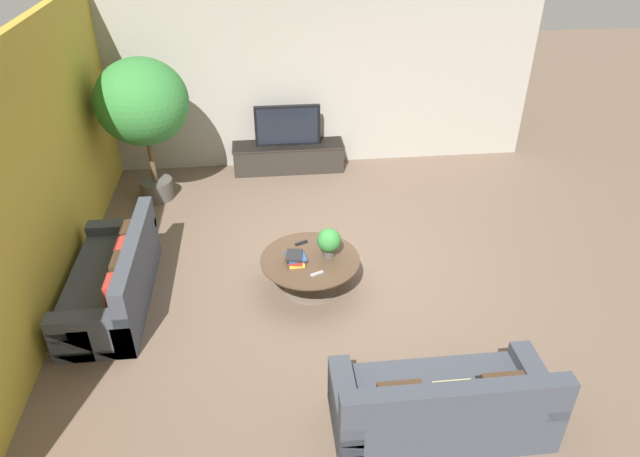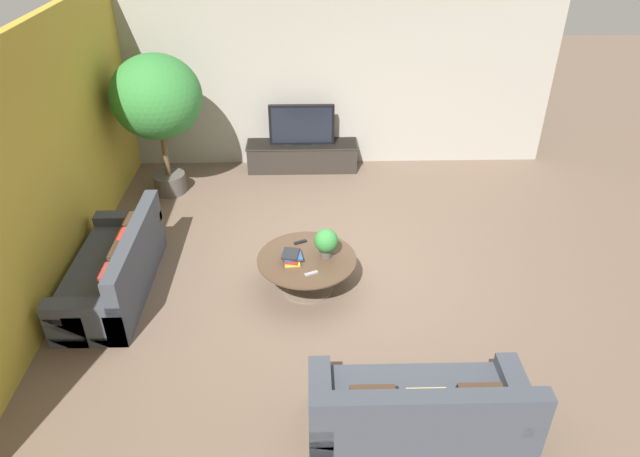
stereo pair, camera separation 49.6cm
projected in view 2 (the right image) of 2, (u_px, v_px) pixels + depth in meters
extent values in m
plane|color=brown|center=(333.00, 271.00, 7.24)|extent=(24.00, 24.00, 0.00)
cube|color=#A39E93|center=(326.00, 76.00, 9.20)|extent=(7.40, 0.12, 3.00)
cube|color=gold|center=(51.00, 159.00, 6.54)|extent=(0.12, 7.40, 3.00)
cube|color=#2D2823|center=(302.00, 156.00, 9.60)|extent=(1.81, 0.48, 0.46)
cube|color=#2D2823|center=(302.00, 144.00, 9.48)|extent=(1.85, 0.50, 0.02)
cube|color=black|center=(302.00, 125.00, 9.29)|extent=(1.07, 0.08, 0.67)
cube|color=black|center=(302.00, 126.00, 9.26)|extent=(0.98, 0.00, 0.60)
cube|color=black|center=(302.00, 143.00, 9.47)|extent=(0.32, 0.13, 0.02)
cylinder|color=#756656|center=(307.00, 286.00, 6.95)|extent=(0.65, 0.65, 0.02)
cylinder|color=#756656|center=(307.00, 273.00, 6.84)|extent=(0.10, 0.10, 0.41)
cylinder|color=#4C3828|center=(307.00, 259.00, 6.73)|extent=(1.18, 1.18, 0.02)
cube|color=#3D424C|center=(112.00, 276.00, 6.79)|extent=(0.84, 1.99, 0.42)
cube|color=#3D424C|center=(135.00, 247.00, 6.57)|extent=(0.16, 1.99, 0.42)
cube|color=#3D424C|center=(130.00, 232.00, 7.51)|extent=(0.84, 0.20, 0.54)
cube|color=#3D424C|center=(87.00, 323.00, 6.00)|extent=(0.84, 0.20, 0.54)
cube|color=#422D1E|center=(133.00, 228.00, 7.05)|extent=(0.16, 0.32, 0.31)
cube|color=#B23328|center=(126.00, 244.00, 6.76)|extent=(0.16, 0.31, 0.29)
cube|color=#422D1E|center=(118.00, 260.00, 6.46)|extent=(0.15, 0.33, 0.31)
cube|color=#B23328|center=(109.00, 280.00, 6.17)|extent=(0.12, 0.29, 0.26)
cube|color=#3D424C|center=(417.00, 415.00, 5.06)|extent=(1.93, 0.84, 0.42)
cube|color=#3D424C|center=(429.00, 414.00, 4.55)|extent=(1.93, 0.16, 0.42)
cube|color=#3D424C|center=(515.00, 409.00, 5.05)|extent=(0.20, 0.84, 0.54)
cube|color=#3D424C|center=(320.00, 412.00, 5.01)|extent=(0.20, 0.84, 0.54)
cube|color=#422D1E|center=(478.00, 401.00, 4.72)|extent=(0.37, 0.14, 0.34)
cube|color=tan|center=(425.00, 404.00, 4.72)|extent=(0.33, 0.17, 0.32)
cube|color=#422D1E|center=(372.00, 403.00, 4.70)|extent=(0.37, 0.14, 0.34)
cylinder|color=#514C47|center=(170.00, 183.00, 8.94)|extent=(0.49, 0.49, 0.30)
cylinder|color=brown|center=(166.00, 156.00, 8.69)|extent=(0.08, 0.08, 0.63)
ellipsoid|color=#337F38|center=(156.00, 97.00, 8.20)|extent=(1.31, 1.31, 1.22)
cylinder|color=#514C47|center=(326.00, 252.00, 6.74)|extent=(0.14, 0.14, 0.09)
sphere|color=#337F38|center=(326.00, 241.00, 6.65)|extent=(0.29, 0.29, 0.29)
cube|color=gold|center=(292.00, 260.00, 6.67)|extent=(0.19, 0.27, 0.03)
cube|color=#A32823|center=(292.00, 257.00, 6.67)|extent=(0.20, 0.31, 0.02)
cube|color=#2D4C84|center=(292.00, 255.00, 6.66)|extent=(0.25, 0.26, 0.02)
cube|color=#232326|center=(291.00, 254.00, 6.64)|extent=(0.22, 0.26, 0.03)
cube|color=black|center=(300.00, 242.00, 7.00)|extent=(0.16, 0.10, 0.02)
cube|color=gray|center=(311.00, 273.00, 6.45)|extent=(0.16, 0.10, 0.02)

